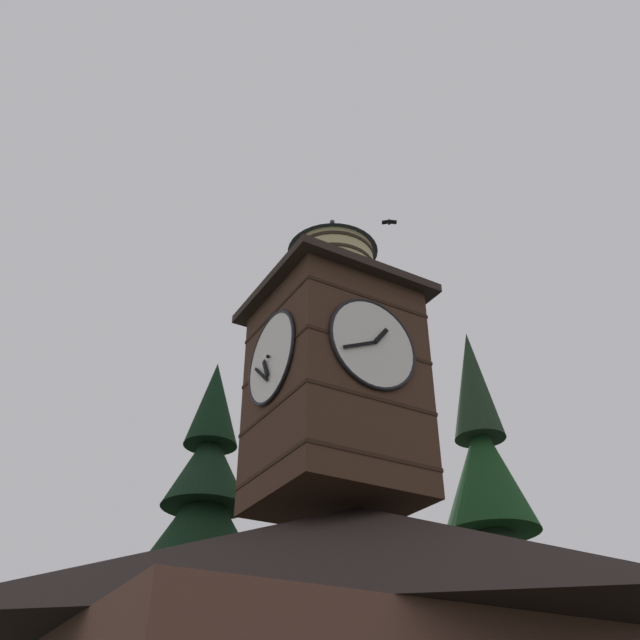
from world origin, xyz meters
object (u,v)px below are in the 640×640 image
object	(u,v)px
pine_tree_behind	(197,590)
flying_bird_high	(389,222)
clock_tower	(334,366)
pine_tree_aside	(502,597)
moon	(211,558)

from	to	relation	value
pine_tree_behind	flying_bird_high	xyz separation A→B (m)	(-4.54, 5.41, 13.23)
clock_tower	flying_bird_high	xyz separation A→B (m)	(-4.01, -2.27, 8.63)
clock_tower	flying_bird_high	distance (m)	9.78
pine_tree_aside	flying_bird_high	world-z (taller)	flying_bird_high
pine_tree_behind	moon	xyz separation A→B (m)	(-14.71, -37.01, 10.59)
pine_tree_behind	moon	distance (m)	41.21
clock_tower	moon	distance (m)	47.26
clock_tower	pine_tree_aside	distance (m)	11.17
pine_tree_behind	pine_tree_aside	bearing A→B (deg)	161.32
pine_tree_behind	flying_bird_high	world-z (taller)	flying_bird_high
pine_tree_behind	pine_tree_aside	distance (m)	10.37
clock_tower	pine_tree_behind	bearing A→B (deg)	-86.05
clock_tower	moon	size ratio (longest dim) A/B	6.15
moon	flying_bird_high	world-z (taller)	flying_bird_high
moon	pine_tree_aside	bearing A→B (deg)	83.09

